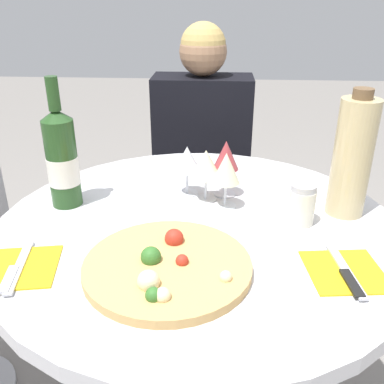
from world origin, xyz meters
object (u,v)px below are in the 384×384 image
(pizza_large, at_px, (167,266))
(wine_bottle, at_px, (62,159))
(dining_table, at_px, (198,276))
(chair_behind_diner, at_px, (202,195))
(seated_diner, at_px, (201,187))
(tall_carafe, at_px, (352,157))

(pizza_large, bearing_deg, wine_bottle, 136.37)
(dining_table, relative_size, pizza_large, 2.90)
(dining_table, distance_m, chair_behind_diner, 0.87)
(seated_diner, height_order, pizza_large, seated_diner)
(chair_behind_diner, height_order, wine_bottle, wine_bottle)
(chair_behind_diner, relative_size, pizza_large, 2.45)
(chair_behind_diner, xyz_separation_m, tall_carafe, (0.39, -0.78, 0.48))
(pizza_large, bearing_deg, dining_table, 75.64)
(dining_table, xyz_separation_m, wine_bottle, (-0.35, 0.08, 0.29))
(wine_bottle, distance_m, tall_carafe, 0.72)
(wine_bottle, bearing_deg, tall_carafe, -0.18)
(seated_diner, relative_size, tall_carafe, 3.67)
(dining_table, height_order, wine_bottle, wine_bottle)
(dining_table, height_order, seated_diner, seated_diner)
(dining_table, relative_size, wine_bottle, 2.97)
(dining_table, distance_m, pizza_large, 0.27)
(dining_table, distance_m, seated_diner, 0.73)
(wine_bottle, bearing_deg, pizza_large, -43.63)
(chair_behind_diner, relative_size, tall_carafe, 2.66)
(dining_table, bearing_deg, chair_behind_diner, 91.58)
(dining_table, height_order, chair_behind_diner, chair_behind_diner)
(seated_diner, bearing_deg, chair_behind_diner, -90.00)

